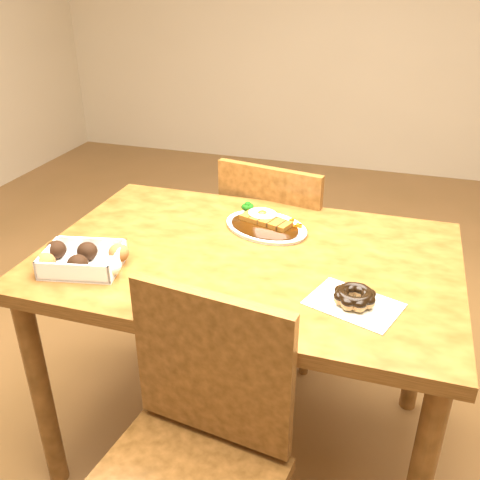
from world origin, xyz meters
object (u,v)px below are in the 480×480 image
(chair_far, at_px, (280,251))
(donut_box, at_px, (83,259))
(table, at_px, (248,282))
(chair_near, at_px, (189,465))
(pon_de_ring, at_px, (355,297))
(katsu_curry_plate, at_px, (265,224))

(chair_far, distance_m, donut_box, 0.90)
(table, distance_m, chair_far, 0.56)
(chair_near, xyz_separation_m, pon_de_ring, (0.31, 0.36, 0.29))
(chair_far, xyz_separation_m, katsu_curry_plate, (0.03, -0.36, 0.29))
(donut_box, relative_size, pon_de_ring, 0.98)
(chair_near, distance_m, donut_box, 0.62)
(table, height_order, chair_far, chair_far)
(chair_near, relative_size, pon_de_ring, 3.40)
(donut_box, height_order, pon_de_ring, donut_box)
(donut_box, bearing_deg, chair_far, 62.70)
(chair_far, xyz_separation_m, donut_box, (-0.39, -0.75, 0.30))
(table, xyz_separation_m, katsu_curry_plate, (0.00, 0.18, 0.11))
(table, height_order, katsu_curry_plate, katsu_curry_plate)
(table, distance_m, katsu_curry_plate, 0.21)
(chair_near, distance_m, katsu_curry_plate, 0.77)
(chair_near, bearing_deg, donut_box, 151.10)
(chair_far, relative_size, donut_box, 3.47)
(pon_de_ring, bearing_deg, chair_near, -130.33)
(table, relative_size, katsu_curry_plate, 3.63)
(chair_near, bearing_deg, table, 99.67)
(katsu_curry_plate, bearing_deg, chair_near, -88.71)
(table, xyz_separation_m, pon_de_ring, (0.33, -0.17, 0.12))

